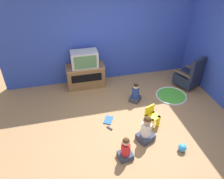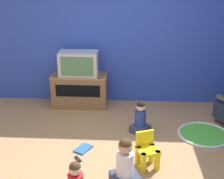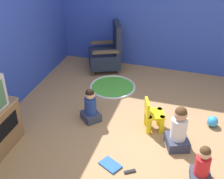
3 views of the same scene
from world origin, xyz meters
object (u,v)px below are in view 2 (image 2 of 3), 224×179
tv_cabinet (80,89)px  book (83,149)px  child_watching_left (140,119)px  television (79,63)px  child_watching_right (125,165)px  remote_control (78,159)px  yellow_kid_chair (147,153)px

tv_cabinet → book: size_ratio=3.27×
child_watching_left → book: size_ratio=1.68×
television → child_watching_right: 2.58m
tv_cabinet → remote_control: tv_cabinet is taller
yellow_kid_chair → remote_control: bearing=153.2°
television → remote_control: 2.05m
television → child_watching_left: television is taller
tv_cabinet → book: tv_cabinet is taller
tv_cabinet → television: bearing=-90.0°
television → child_watching_right: television is taller
tv_cabinet → remote_control: bearing=-82.3°
tv_cabinet → child_watching_right: size_ratio=1.64×
book → television: bearing=38.5°
tv_cabinet → book: (0.29, -1.62, -0.31)m
child_watching_left → child_watching_right: size_ratio=0.84×
child_watching_left → child_watching_right: 1.36m
child_watching_left → book: bearing=165.9°
remote_control → child_watching_left: bearing=-80.2°
yellow_kid_chair → book: size_ratio=1.51×
child_watching_left → television: bearing=90.1°
yellow_kid_chair → book: (-0.92, 0.36, -0.20)m
yellow_kid_chair → book: 1.01m
yellow_kid_chair → child_watching_right: size_ratio=0.76×
yellow_kid_chair → remote_control: size_ratio=3.27×
television → child_watching_right: bearing=-68.7°
tv_cabinet → remote_control: size_ratio=7.06×
tv_cabinet → yellow_kid_chair: tv_cabinet is taller
remote_control → book: bearing=-41.6°
remote_control → child_watching_right: bearing=-160.5°
book → remote_control: (-0.04, -0.27, -0.00)m
tv_cabinet → book: 1.67m
tv_cabinet → television: size_ratio=1.47×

